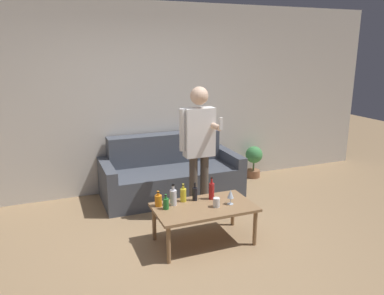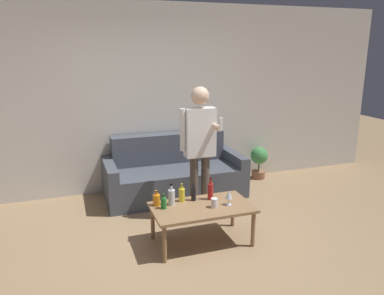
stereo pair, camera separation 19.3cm
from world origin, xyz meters
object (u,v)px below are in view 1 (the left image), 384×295
object	(u,v)px
person_standing_front	(199,141)
couch	(170,175)
coffee_table	(204,210)
bottle_orange	(183,195)

from	to	relation	value
person_standing_front	couch	bearing A→B (deg)	96.81
coffee_table	person_standing_front	world-z (taller)	person_standing_front
coffee_table	bottle_orange	world-z (taller)	bottle_orange
couch	bottle_orange	bearing A→B (deg)	-101.99
coffee_table	person_standing_front	size ratio (longest dim) A/B	0.66
couch	person_standing_front	xyz separation A→B (m)	(0.10, -0.82, 0.68)
coffee_table	bottle_orange	bearing A→B (deg)	128.90
person_standing_front	bottle_orange	bearing A→B (deg)	-129.76
coffee_table	person_standing_front	bearing A→B (deg)	72.39
couch	bottle_orange	size ratio (longest dim) A/B	9.68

